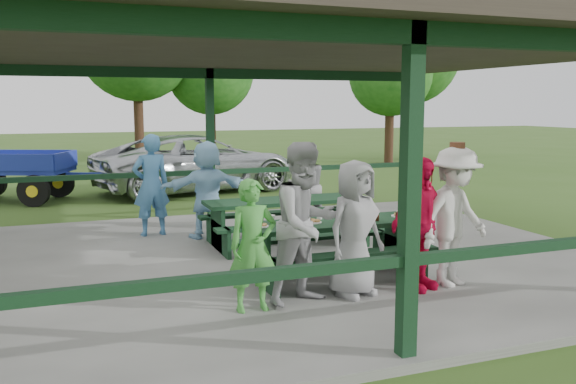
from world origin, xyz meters
name	(u,v)px	position (x,y,z in m)	size (l,w,h in m)	color
ground	(271,264)	(0.00, 0.00, 0.00)	(90.00, 90.00, 0.00)	#35561B
concrete_slab	(271,261)	(0.00, 0.00, 0.05)	(10.00, 8.00, 0.10)	slate
pavilion_structure	(270,49)	(0.00, 0.00, 3.17)	(10.60, 8.60, 3.24)	black
picnic_table_near	(332,242)	(0.45, -1.20, 0.57)	(2.40, 1.39, 0.75)	black
picnic_table_far	(286,215)	(0.54, 0.80, 0.58)	(2.67, 1.39, 0.75)	black
table_setting	(320,219)	(0.29, -1.16, 0.88)	(2.26, 0.45, 0.10)	white
contestant_green	(253,245)	(-0.95, -2.13, 0.84)	(0.54, 0.36, 1.49)	green
contestant_grey_left	(306,224)	(-0.30, -2.09, 1.04)	(0.91, 0.71, 1.87)	#979799
contestant_grey_mid	(355,228)	(0.36, -2.03, 0.92)	(0.80, 0.52, 1.64)	gray
contestant_red	(420,224)	(1.21, -2.11, 0.93)	(0.97, 0.40, 1.66)	red
contestant_white_fedora	(454,217)	(1.72, -2.11, 0.99)	(1.28, 0.95, 1.83)	silver
spectator_lblue	(207,189)	(-0.56, 1.76, 0.94)	(1.56, 0.50, 1.68)	#96C7E8
spectator_blue	(151,185)	(-1.43, 2.27, 0.99)	(0.65, 0.43, 1.78)	teal
spectator_grey	(306,186)	(1.30, 1.79, 0.90)	(0.78, 0.61, 1.60)	gray
pickup_truck	(198,163)	(0.66, 8.01, 0.78)	(2.59, 5.62, 1.56)	silver
farm_trailer	(11,175)	(-4.04, 7.88, 0.66)	(3.76, 2.49, 1.33)	#1B2B98
tree_left	(136,42)	(-0.03, 15.23, 4.64)	(4.39, 4.39, 6.85)	#311E13
tree_mid	(210,71)	(2.87, 15.67, 3.66)	(3.46, 3.46, 5.41)	#311E13
tree_right	(391,75)	(9.72, 13.40, 3.54)	(3.35, 3.35, 5.23)	#311E13
tree_far_right	(410,55)	(11.23, 14.42, 4.43)	(4.19, 4.19, 6.54)	#311E13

